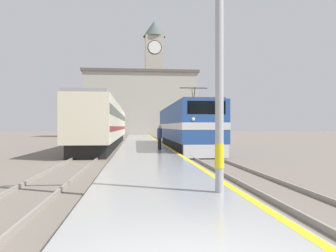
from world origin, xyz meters
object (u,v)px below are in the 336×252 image
object	(u,v)px
catenary_mast	(224,10)
clock_tower	(154,74)
passenger_train	(106,124)
person_on_platform	(160,137)
locomotive_train	(184,127)

from	to	relation	value
catenary_mast	clock_tower	distance (m)	70.63
passenger_train	clock_tower	bearing A→B (deg)	80.23
catenary_mast	clock_tower	size ratio (longest dim) A/B	0.33
catenary_mast	person_on_platform	size ratio (longest dim) A/B	5.16
locomotive_train	catenary_mast	distance (m)	20.14
person_on_platform	locomotive_train	bearing A→B (deg)	61.93
passenger_train	clock_tower	size ratio (longest dim) A/B	1.11
locomotive_train	person_on_platform	world-z (taller)	locomotive_train
passenger_train	person_on_platform	distance (m)	12.04
passenger_train	catenary_mast	bearing A→B (deg)	-78.99
catenary_mast	person_on_platform	world-z (taller)	catenary_mast
passenger_train	catenary_mast	xyz separation A→B (m)	(5.10, -26.20, 2.62)
person_on_platform	catenary_mast	bearing A→B (deg)	-88.34
catenary_mast	person_on_platform	xyz separation A→B (m)	(-0.44, 15.14, -3.61)
passenger_train	locomotive_train	bearing A→B (deg)	-41.70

